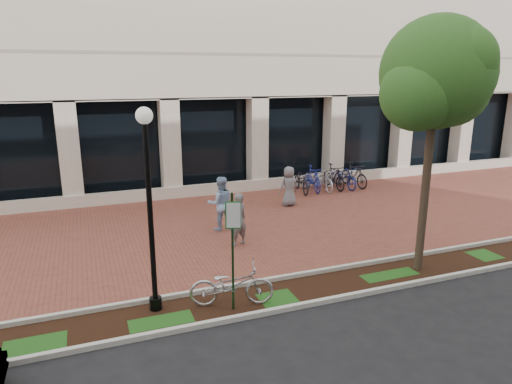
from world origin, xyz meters
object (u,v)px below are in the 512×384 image
object	(u,v)px
parking_sign	(233,238)
street_tree	(437,80)
pedestrian_left	(238,219)
pedestrian_mid	(221,203)
locked_bicycle	(232,285)
bollard	(336,178)
lamppost	(149,201)
pedestrian_right	(289,186)
bike_rack_cluster	(328,178)

from	to	relation	value
parking_sign	street_tree	size ratio (longest dim) A/B	0.42
pedestrian_left	street_tree	bearing A→B (deg)	121.21
pedestrian_left	pedestrian_mid	distance (m)	1.62
parking_sign	locked_bicycle	size ratio (longest dim) A/B	1.42
pedestrian_left	bollard	size ratio (longest dim) A/B	1.96
locked_bicycle	pedestrian_mid	bearing A→B (deg)	2.11
lamppost	pedestrian_right	xyz separation A→B (m)	(6.38, 6.57, -1.77)
lamppost	street_tree	distance (m)	7.56
street_tree	bollard	world-z (taller)	street_tree
pedestrian_mid	bike_rack_cluster	bearing A→B (deg)	-143.30
street_tree	pedestrian_mid	distance (m)	7.75
bike_rack_cluster	lamppost	bearing A→B (deg)	-134.94
lamppost	bike_rack_cluster	size ratio (longest dim) A/B	1.27
locked_bicycle	pedestrian_left	bearing A→B (deg)	-4.91
parking_sign	street_tree	bearing A→B (deg)	22.97
bike_rack_cluster	pedestrian_right	bearing A→B (deg)	-144.84
parking_sign	street_tree	xyz separation A→B (m)	(5.48, 0.32, 3.33)
parking_sign	pedestrian_mid	size ratio (longest dim) A/B	1.48
pedestrian_left	bollard	bearing A→B (deg)	-159.14
pedestrian_mid	bike_rack_cluster	size ratio (longest dim) A/B	0.52
pedestrian_right	bike_rack_cluster	xyz separation A→B (m)	(2.82, 1.79, -0.27)
street_tree	locked_bicycle	xyz separation A→B (m)	(-5.45, -0.10, -4.55)
street_tree	pedestrian_left	size ratio (longest dim) A/B	3.92
lamppost	pedestrian_right	bearing A→B (deg)	45.87
pedestrian_left	bike_rack_cluster	size ratio (longest dim) A/B	0.47
lamppost	pedestrian_left	distance (m)	4.71
street_tree	locked_bicycle	bearing A→B (deg)	-178.95
street_tree	parking_sign	bearing A→B (deg)	-176.63
pedestrian_left	pedestrian_right	bearing A→B (deg)	-152.50
locked_bicycle	bike_rack_cluster	world-z (taller)	bike_rack_cluster
pedestrian_right	pedestrian_mid	bearing A→B (deg)	24.78
bollard	bike_rack_cluster	size ratio (longest dim) A/B	0.24
bollard	bike_rack_cluster	distance (m)	0.63
street_tree	bike_rack_cluster	bearing A→B (deg)	76.63
parking_sign	pedestrian_left	size ratio (longest dim) A/B	1.63
pedestrian_right	bollard	size ratio (longest dim) A/B	1.88
parking_sign	pedestrian_right	world-z (taller)	parking_sign
street_tree	bollard	size ratio (longest dim) A/B	7.69
lamppost	street_tree	world-z (taller)	street_tree
parking_sign	bollard	size ratio (longest dim) A/B	3.20
lamppost	pedestrian_right	distance (m)	9.33
lamppost	street_tree	bearing A→B (deg)	-2.57
lamppost	pedestrian_left	xyz separation A→B (m)	(3.06, 3.14, -1.73)
parking_sign	pedestrian_mid	xyz separation A→B (m)	(1.32, 5.40, -0.80)
pedestrian_left	bollard	distance (m)	8.67
locked_bicycle	bollard	xyz separation A→B (m)	(8.07, 9.05, -0.07)
pedestrian_right	bike_rack_cluster	bearing A→B (deg)	-150.98
lamppost	bollard	world-z (taller)	lamppost
street_tree	pedestrian_right	xyz separation A→B (m)	(-0.76, 6.89, -4.25)
pedestrian_mid	bollard	distance (m)	7.83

